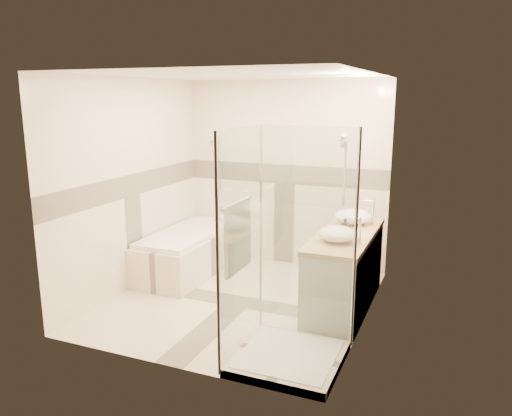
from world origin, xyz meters
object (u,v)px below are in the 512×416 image
at_px(vessel_sink_near, 353,216).
at_px(vessel_sink_far, 337,234).
at_px(amenity_bottle_a, 344,227).
at_px(amenity_bottle_b, 345,225).
at_px(shower_enclosure, 280,304).
at_px(bathtub, 189,249).
at_px(vanity, 344,271).

height_order(vessel_sink_near, vessel_sink_far, vessel_sink_near).
relative_size(vessel_sink_far, amenity_bottle_a, 2.48).
bearing_deg(amenity_bottle_a, amenity_bottle_b, 90.00).
bearing_deg(shower_enclosure, vessel_sink_near, 81.03).
bearing_deg(amenity_bottle_a, bathtub, 170.22).
distance_m(bathtub, amenity_bottle_a, 2.25).
height_order(shower_enclosure, amenity_bottle_b, shower_enclosure).
height_order(shower_enclosure, vessel_sink_far, shower_enclosure).
distance_m(bathtub, shower_enclosure, 2.47).
relative_size(bathtub, amenity_bottle_a, 10.94).
relative_size(vanity, vessel_sink_near, 3.81).
distance_m(vanity, amenity_bottle_a, 0.50).
height_order(vanity, amenity_bottle_a, amenity_bottle_a).
bearing_deg(bathtub, amenity_bottle_b, -8.15).
xyz_separation_m(vessel_sink_near, vessel_sink_far, (0.00, -0.78, -0.01)).
bearing_deg(amenity_bottle_a, vanity, 40.35).
relative_size(vessel_sink_far, amenity_bottle_b, 2.57).
xyz_separation_m(shower_enclosure, amenity_bottle_b, (0.27, 1.32, 0.42)).
bearing_deg(vanity, amenity_bottle_a, -139.65).
bearing_deg(bathtub, vanity, -9.25).
distance_m(shower_enclosure, vessel_sink_far, 1.07).
bearing_deg(vanity, vessel_sink_far, -93.52).
bearing_deg(vessel_sink_near, vanity, -87.50).
bearing_deg(amenity_bottle_b, vanity, -66.06).
height_order(shower_enclosure, vessel_sink_near, shower_enclosure).
height_order(vessel_sink_near, amenity_bottle_a, vessel_sink_near).
distance_m(vessel_sink_far, amenity_bottle_b, 0.37).
bearing_deg(shower_enclosure, vessel_sink_far, 73.91).
bearing_deg(vessel_sink_near, vessel_sink_far, -90.00).
height_order(vessel_sink_near, amenity_bottle_b, vessel_sink_near).
bearing_deg(vessel_sink_far, vanity, 86.48).
bearing_deg(vessel_sink_near, amenity_bottle_b, -90.00).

